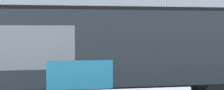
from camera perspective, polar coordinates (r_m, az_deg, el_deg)
freight_car at (r=12.65m, az=-1.89°, el=-0.66°), size 17.59×2.93×4.18m
hillside at (r=68.56m, az=-8.64°, el=4.49°), size 116.95×33.46×14.75m
parked_car_red at (r=18.59m, az=-15.25°, el=-4.35°), size 4.85×2.13×1.69m
parked_car_tan at (r=18.34m, az=1.61°, el=-4.37°), size 4.62×2.02×1.61m
parked_car_green at (r=20.63m, az=18.73°, el=-3.68°), size 4.57×2.06×1.66m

